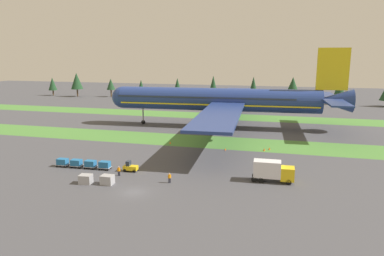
% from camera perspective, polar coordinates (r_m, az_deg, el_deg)
% --- Properties ---
extents(ground_plane, '(400.00, 400.00, 0.00)m').
position_cam_1_polar(ground_plane, '(56.86, -9.31, -10.15)').
color(ground_plane, '#47474C').
extents(grass_strip_near, '(320.00, 12.55, 0.01)m').
position_cam_1_polar(grass_strip_near, '(88.52, -0.18, -2.03)').
color(grass_strip_near, '#4C8438').
rests_on(grass_strip_near, ground).
extents(grass_strip_far, '(320.00, 12.55, 0.01)m').
position_cam_1_polar(grass_strip_far, '(124.04, 4.17, 1.91)').
color(grass_strip_far, '#4C8438').
rests_on(grass_strip_far, ground).
extents(airliner, '(69.68, 85.52, 22.86)m').
position_cam_1_polar(airliner, '(103.98, 5.33, 4.56)').
color(airliner, navy).
rests_on(airliner, ground).
extents(baggage_tug, '(2.65, 1.41, 1.97)m').
position_cam_1_polar(baggage_tug, '(66.40, -9.90, -6.19)').
color(baggage_tug, yellow).
rests_on(baggage_tug, ground).
extents(cargo_dolly_lead, '(2.26, 1.59, 1.55)m').
position_cam_1_polar(cargo_dolly_lead, '(68.35, -13.83, -5.75)').
color(cargo_dolly_lead, '#A3A3A8').
rests_on(cargo_dolly_lead, ground).
extents(cargo_dolly_second, '(2.26, 1.59, 1.55)m').
position_cam_1_polar(cargo_dolly_second, '(69.64, -15.99, -5.54)').
color(cargo_dolly_second, '#A3A3A8').
rests_on(cargo_dolly_second, ground).
extents(cargo_dolly_third, '(2.26, 1.59, 1.55)m').
position_cam_1_polar(cargo_dolly_third, '(71.02, -18.07, -5.33)').
color(cargo_dolly_third, '#A3A3A8').
rests_on(cargo_dolly_third, ground).
extents(cargo_dolly_fourth, '(2.26, 1.59, 1.55)m').
position_cam_1_polar(cargo_dolly_fourth, '(72.49, -20.07, -5.13)').
color(cargo_dolly_fourth, '#A3A3A8').
rests_on(cargo_dolly_fourth, ground).
extents(catering_truck, '(7.01, 2.46, 3.58)m').
position_cam_1_polar(catering_truck, '(61.46, 12.81, -6.67)').
color(catering_truck, yellow).
rests_on(catering_truck, ground).
extents(ground_crew_marshaller, '(0.54, 0.36, 1.74)m').
position_cam_1_polar(ground_crew_marshaller, '(64.37, -11.66, -6.71)').
color(ground_crew_marshaller, black).
rests_on(ground_crew_marshaller, ground).
extents(ground_crew_loader, '(0.43, 0.42, 1.74)m').
position_cam_1_polar(ground_crew_loader, '(59.80, -3.63, -7.93)').
color(ground_crew_loader, black).
rests_on(ground_crew_loader, ground).
extents(uld_container_0, '(2.01, 1.61, 1.54)m').
position_cam_1_polar(uld_container_0, '(60.77, -13.44, -8.09)').
color(uld_container_0, '#A3A3A8').
rests_on(uld_container_0, ground).
extents(uld_container_1, '(2.16, 1.80, 1.51)m').
position_cam_1_polar(uld_container_1, '(62.07, -16.69, -7.86)').
color(uld_container_1, '#A3A3A8').
rests_on(uld_container_1, ground).
extents(taxiway_marker_0, '(0.44, 0.44, 0.65)m').
position_cam_1_polar(taxiway_marker_0, '(80.78, 11.51, -3.38)').
color(taxiway_marker_0, orange).
rests_on(taxiway_marker_0, ground).
extents(taxiway_marker_1, '(0.44, 0.44, 0.56)m').
position_cam_1_polar(taxiway_marker_1, '(85.60, -3.52, -2.35)').
color(taxiway_marker_1, orange).
rests_on(taxiway_marker_1, ground).
extents(taxiway_marker_2, '(0.44, 0.44, 0.60)m').
position_cam_1_polar(taxiway_marker_2, '(81.88, 12.31, -3.23)').
color(taxiway_marker_2, orange).
rests_on(taxiway_marker_2, ground).
extents(taxiway_marker_3, '(0.44, 0.44, 0.49)m').
position_cam_1_polar(taxiway_marker_3, '(80.02, 5.35, -3.40)').
color(taxiway_marker_3, orange).
rests_on(taxiway_marker_3, ground).
extents(distant_tree_line, '(197.81, 10.46, 12.00)m').
position_cam_1_polar(distant_tree_line, '(162.81, 10.70, 6.58)').
color(distant_tree_line, '#4C3823').
rests_on(distant_tree_line, ground).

